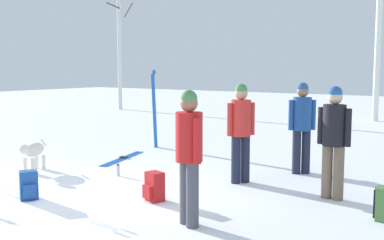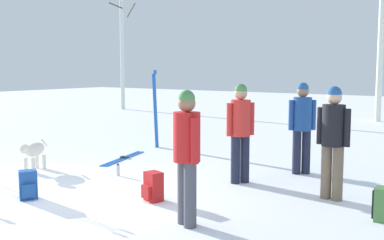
# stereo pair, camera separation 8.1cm
# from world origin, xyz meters

# --- Properties ---
(ground_plane) EXTENTS (60.00, 60.00, 0.00)m
(ground_plane) POSITION_xyz_m (0.00, 0.00, 0.00)
(ground_plane) COLOR white
(person_0) EXTENTS (0.47, 0.34, 1.72)m
(person_0) POSITION_xyz_m (2.21, 0.05, 0.98)
(person_0) COLOR #4C4C56
(person_0) RESTS_ON ground_plane
(person_1) EXTENTS (0.52, 0.34, 1.72)m
(person_1) POSITION_xyz_m (3.30, 2.28, 0.98)
(person_1) COLOR #72604C
(person_1) RESTS_ON ground_plane
(person_2) EXTENTS (0.42, 0.37, 1.72)m
(person_2) POSITION_xyz_m (2.24, 3.69, 0.98)
(person_2) COLOR #1E2338
(person_2) RESTS_ON ground_plane
(person_3) EXTENTS (0.34, 0.45, 1.72)m
(person_3) POSITION_xyz_m (1.65, 2.40, 0.98)
(person_3) COLOR #1E2338
(person_3) RESTS_ON ground_plane
(dog) EXTENTS (0.43, 0.85, 0.57)m
(dog) POSITION_xyz_m (-2.09, 0.96, 0.39)
(dog) COLOR beige
(dog) RESTS_ON ground_plane
(ski_pair_planted_1) EXTENTS (0.05, 0.26, 1.93)m
(ski_pair_planted_1) POSITION_xyz_m (-1.88, 4.41, 0.96)
(ski_pair_planted_1) COLOR blue
(ski_pair_planted_1) RESTS_ON ground_plane
(ski_pair_lying_0) EXTENTS (0.66, 1.77, 0.05)m
(ski_pair_lying_0) POSITION_xyz_m (-1.53, 2.86, 0.01)
(ski_pair_lying_0) COLOR blue
(ski_pair_lying_0) RESTS_ON ground_plane
(backpack_0) EXTENTS (0.31, 0.33, 0.44)m
(backpack_0) POSITION_xyz_m (1.15, 0.66, 0.21)
(backpack_0) COLOR red
(backpack_0) RESTS_ON ground_plane
(backpack_1) EXTENTS (0.34, 0.33, 0.44)m
(backpack_1) POSITION_xyz_m (-0.47, -0.35, 0.21)
(backpack_1) COLOR #1E4C99
(backpack_1) RESTS_ON ground_plane
(water_bottle_0) EXTENTS (0.06, 0.06, 0.22)m
(water_bottle_0) POSITION_xyz_m (-0.46, 1.58, 0.11)
(water_bottle_0) COLOR silver
(water_bottle_0) RESTS_ON ground_plane
(birch_tree_0) EXTENTS (1.17, 1.44, 7.08)m
(birch_tree_0) POSITION_xyz_m (-10.18, 12.06, 3.67)
(birch_tree_0) COLOR silver
(birch_tree_0) RESTS_ON ground_plane
(birch_tree_1) EXTENTS (0.82, 1.35, 7.04)m
(birch_tree_1) POSITION_xyz_m (1.10, 13.72, 3.62)
(birch_tree_1) COLOR silver
(birch_tree_1) RESTS_ON ground_plane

